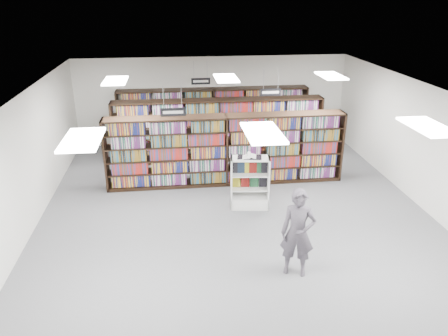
{
  "coord_description": "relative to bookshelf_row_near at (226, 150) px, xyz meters",
  "views": [
    {
      "loc": [
        -1.52,
        -9.98,
        5.42
      ],
      "look_at": [
        -0.24,
        0.5,
        1.1
      ],
      "focal_mm": 35.0,
      "sensor_mm": 36.0,
      "label": 1
    }
  ],
  "objects": [
    {
      "name": "aisle_sign_right",
      "position": [
        1.5,
        1.0,
        1.48
      ],
      "size": [
        0.65,
        0.02,
        0.8
      ],
      "color": "#B2B2B7",
      "rests_on": "ceiling"
    },
    {
      "name": "wall_front",
      "position": [
        0.0,
        -8.0,
        0.55
      ],
      "size": [
        10.0,
        0.1,
        3.2
      ],
      "primitive_type": "cube",
      "color": "white",
      "rests_on": "ground"
    },
    {
      "name": "shopper",
      "position": [
        0.85,
        -4.67,
        -0.11
      ],
      "size": [
        0.79,
        0.65,
        1.88
      ],
      "primitive_type": "imported",
      "rotation": [
        0.0,
        0.0,
        -0.33
      ],
      "color": "#4F4953",
      "rests_on": "floor"
    },
    {
      "name": "floor",
      "position": [
        0.0,
        -2.0,
        -1.05
      ],
      "size": [
        12.0,
        12.0,
        0.0
      ],
      "primitive_type": "plane",
      "color": "#525257",
      "rests_on": "ground"
    },
    {
      "name": "ceiling",
      "position": [
        0.0,
        -2.0,
        2.15
      ],
      "size": [
        10.0,
        12.0,
        0.1
      ],
      "primitive_type": "cube",
      "color": "white",
      "rests_on": "wall_back"
    },
    {
      "name": "bookshelf_row_mid",
      "position": [
        0.0,
        2.0,
        0.0
      ],
      "size": [
        7.0,
        0.6,
        2.1
      ],
      "color": "black",
      "rests_on": "floor"
    },
    {
      "name": "wall_right",
      "position": [
        5.0,
        -2.0,
        0.55
      ],
      "size": [
        0.1,
        12.0,
        3.2
      ],
      "primitive_type": "cube",
      "color": "white",
      "rests_on": "ground"
    },
    {
      "name": "troffer_front_center",
      "position": [
        0.0,
        -5.0,
        2.11
      ],
      "size": [
        0.6,
        1.2,
        0.04
      ],
      "primitive_type": "cube",
      "color": "white",
      "rests_on": "ceiling"
    },
    {
      "name": "wall_left",
      "position": [
        -5.0,
        -2.0,
        0.55
      ],
      "size": [
        0.1,
        12.0,
        3.2
      ],
      "primitive_type": "cube",
      "color": "white",
      "rests_on": "ground"
    },
    {
      "name": "bookshelf_row_near",
      "position": [
        0.0,
        0.0,
        0.0
      ],
      "size": [
        7.0,
        0.6,
        2.1
      ],
      "color": "black",
      "rests_on": "floor"
    },
    {
      "name": "troffer_back_center",
      "position": [
        0.0,
        0.0,
        2.11
      ],
      "size": [
        0.6,
        1.2,
        0.04
      ],
      "primitive_type": "cube",
      "color": "white",
      "rests_on": "ceiling"
    },
    {
      "name": "troffer_back_right",
      "position": [
        3.0,
        0.0,
        2.11
      ],
      "size": [
        0.6,
        1.2,
        0.04
      ],
      "primitive_type": "cube",
      "color": "white",
      "rests_on": "ceiling"
    },
    {
      "name": "troffer_back_left",
      "position": [
        -3.0,
        0.0,
        2.11
      ],
      "size": [
        0.6,
        1.2,
        0.04
      ],
      "primitive_type": "cube",
      "color": "white",
      "rests_on": "ceiling"
    },
    {
      "name": "aisle_sign_center",
      "position": [
        -0.5,
        3.0,
        1.48
      ],
      "size": [
        0.65,
        0.02,
        0.8
      ],
      "color": "#B2B2B7",
      "rests_on": "ceiling"
    },
    {
      "name": "aisle_sign_left",
      "position": [
        -1.5,
        -1.0,
        1.48
      ],
      "size": [
        0.65,
        0.02,
        0.8
      ],
      "color": "#B2B2B7",
      "rests_on": "ceiling"
    },
    {
      "name": "bookshelf_row_far",
      "position": [
        0.0,
        3.7,
        0.0
      ],
      "size": [
        7.0,
        0.6,
        2.1
      ],
      "color": "black",
      "rests_on": "floor"
    },
    {
      "name": "endcap_display",
      "position": [
        0.43,
        -1.6,
        -0.57
      ],
      "size": [
        1.06,
        0.62,
        1.41
      ],
      "rotation": [
        0.0,
        0.0,
        -0.12
      ],
      "color": "white",
      "rests_on": "floor"
    },
    {
      "name": "troffer_front_right",
      "position": [
        3.0,
        -5.0,
        2.11
      ],
      "size": [
        0.6,
        1.2,
        0.04
      ],
      "primitive_type": "cube",
      "color": "white",
      "rests_on": "ceiling"
    },
    {
      "name": "open_book",
      "position": [
        0.4,
        -1.62,
        0.39
      ],
      "size": [
        0.68,
        0.48,
        0.13
      ],
      "rotation": [
        0.0,
        0.0,
        -0.2
      ],
      "color": "black",
      "rests_on": "endcap_display"
    },
    {
      "name": "wall_back",
      "position": [
        0.0,
        4.0,
        0.55
      ],
      "size": [
        10.0,
        0.1,
        3.2
      ],
      "primitive_type": "cube",
      "color": "white",
      "rests_on": "ground"
    },
    {
      "name": "troffer_front_left",
      "position": [
        -3.0,
        -5.0,
        2.11
      ],
      "size": [
        0.6,
        1.2,
        0.04
      ],
      "primitive_type": "cube",
      "color": "white",
      "rests_on": "ceiling"
    }
  ]
}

